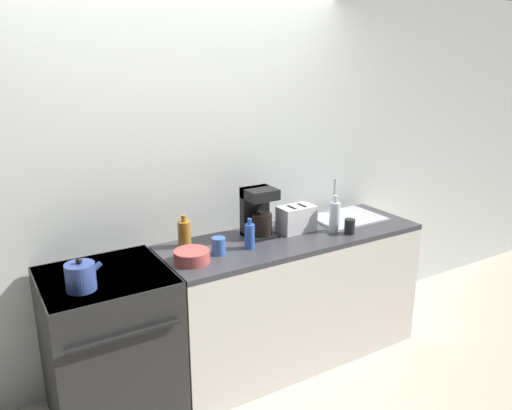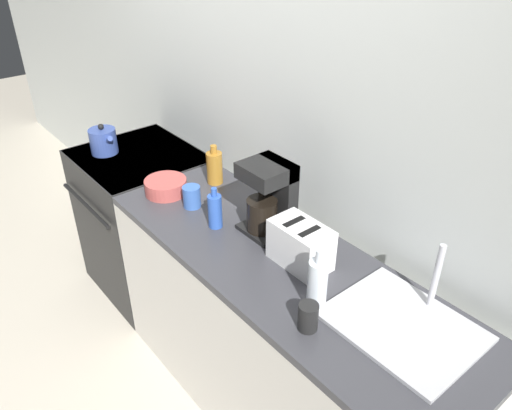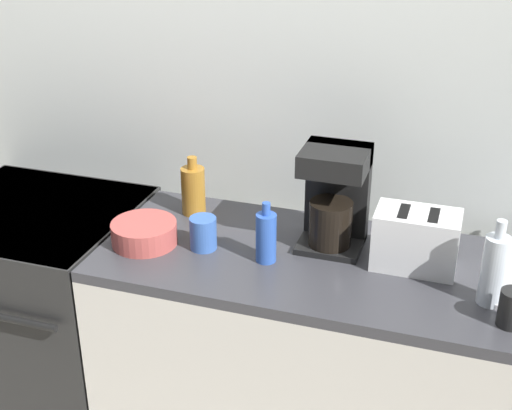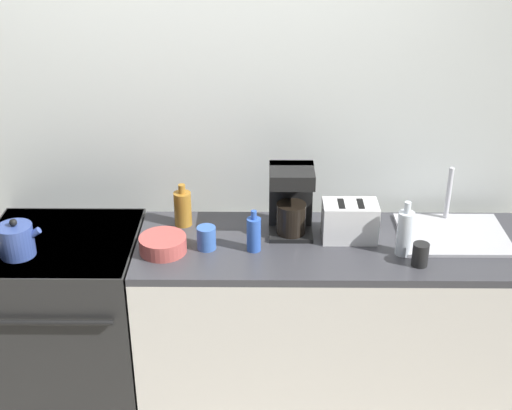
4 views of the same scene
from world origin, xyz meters
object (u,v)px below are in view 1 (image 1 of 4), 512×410
Objects in this scene: coffee_maker at (258,211)px; bowl at (192,256)px; cup_black at (350,226)px; bottle_clear at (335,216)px; cup_blue at (219,246)px; stove at (111,346)px; toaster at (296,219)px; bottle_blue at (250,236)px; kettle at (81,276)px; bottle_amber at (184,233)px.

bowl is (-0.58, -0.19, -0.13)m from coffee_maker.
cup_black is at bearing -28.45° from coffee_maker.
bottle_clear is 0.89m from cup_blue.
cup_blue is at bearing 8.94° from bowl.
bowl is at bearing -10.76° from stove.
bowl is (-0.85, -0.13, -0.05)m from toaster.
coffee_maker reaches higher than cup_black.
bottle_blue is 0.93× the size of bowl.
cup_blue is 0.20m from bowl.
bottle_clear is 0.12m from cup_black.
coffee_maker is 0.26m from bottle_blue.
stove is at bearing 41.17° from kettle.
kettle is 0.99× the size of bottle_blue.
cup_blue is (-0.39, -0.16, -0.12)m from coffee_maker.
toaster is 0.66m from cup_blue.
toaster is at bearing 6.17° from kettle.
stove is 3.72× the size of toaster.
cup_black is at bearing -2.30° from kettle.
bottle_clear is at bearing -2.66° from cup_blue.
bottle_blue is (-0.67, 0.03, -0.03)m from bottle_clear.
bottle_blue is at bearing -3.51° from cup_blue.
kettle is 0.78× the size of toaster.
kettle is 1.87× the size of cup_black.
cup_black is (0.72, -0.12, -0.03)m from bottle_blue.
bottle_clear is (1.72, 0.02, 0.03)m from kettle.
toaster is 0.97× the size of bottle_clear.
cup_blue is (0.84, 0.07, -0.02)m from kettle.
bowl is (-0.07, -0.26, -0.05)m from bottle_amber.
stove is 1.72m from cup_black.
coffee_maker is at bearing -7.17° from bottle_amber.
coffee_maker reaches higher than toaster.
bottle_amber is 0.27m from bowl.
stove is 0.57m from kettle.
stove is 8.93× the size of cup_black.
bottle_blue is (-0.44, -0.11, -0.01)m from toaster.
bottle_clear is at bearing -31.03° from toaster.
bottle_clear is at bearing 119.99° from cup_black.
bottle_amber is 0.82× the size of bottle_clear.
kettle is 1.82× the size of cup_blue.
bottle_blue is 1.90× the size of cup_black.
bottle_amber is at bearing 170.49° from toaster.
kettle is 0.76× the size of bottle_clear.
toaster is 1.18× the size of bowl.
stove is at bearing 175.15° from bottle_blue.
bottle_amber is (0.71, 0.29, 0.01)m from kettle.
coffee_maker is 3.18× the size of cup_black.
bottle_blue reaches higher than kettle.
bottle_clear is 1.08m from bowl.
cup_blue is (-0.94, 0.14, 0.00)m from cup_black.
bottle_blue reaches higher than bowl.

